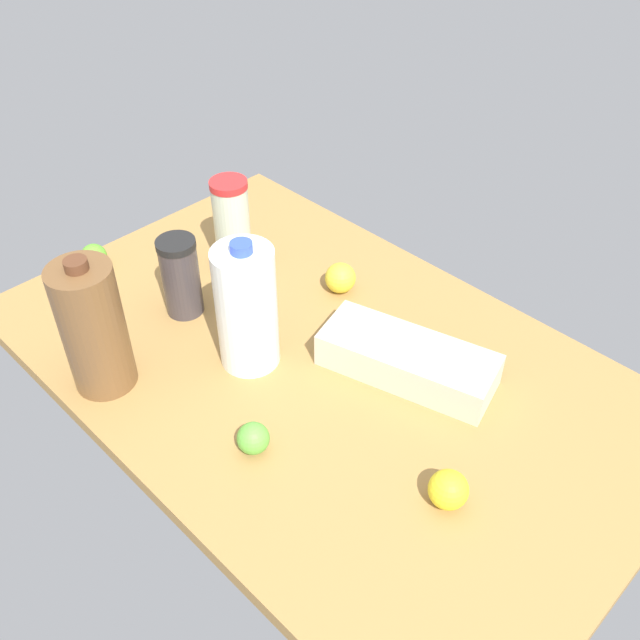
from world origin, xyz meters
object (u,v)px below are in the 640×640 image
Objects in this scene: tumbler_cup at (232,225)px; lime_loose at (94,257)px; chocolate_milk_jug at (93,328)px; lemon_by_jug at (448,490)px; lemon_beside_bowl at (340,278)px; shaker_bottle at (181,276)px; egg_carton at (407,360)px; milk_jug at (246,308)px; lime_far_back at (253,438)px.

tumbler_cup reaches higher than lime_loose.
lemon_by_jug is (-57.90, -21.73, -9.17)cm from chocolate_milk_jug.
lemon_by_jug is at bearing 150.97° from lemon_beside_bowl.
shaker_bottle is at bearing -169.06° from lime_loose.
shaker_bottle is at bearing 105.00° from tumbler_cup.
milk_jug is (22.51, 17.00, 8.60)cm from egg_carton.
chocolate_milk_jug is 36.25cm from lime_loose.
tumbler_cup is 3.70× the size of lime_loose.
lemon_by_jug is 31.01cm from lime_far_back.
lime_loose is (88.63, 4.99, -0.30)cm from lemon_by_jug.
lime_far_back is at bearing 115.36° from lemon_beside_bowl.
tumbler_cup is at bearing -133.81° from lime_loose.
lime_loose is (20.46, 21.32, -7.41)cm from tumbler_cup.
tumbler_cup is 50.80cm from lime_far_back.
lime_far_back is (6.17, 30.42, -0.65)cm from egg_carton.
lime_loose is 52.16cm from lemon_beside_bowl.
lime_loose is (30.73, -16.74, -9.47)cm from chocolate_milk_jug.
chocolate_milk_jug is 4.93× the size of lime_far_back.
milk_jug is 45.07cm from lemon_by_jug.
tumbler_cup is (46.49, 0.46, 6.86)cm from egg_carton.
tumbler_cup reaches higher than lemon_by_jug.
egg_carton is 5.09× the size of lemon_by_jug.
chocolate_milk_jug reaches higher than shaker_bottle.
tumbler_cup reaches higher than shaker_bottle.
lime_far_back is 0.85× the size of lemon_beside_bowl.
chocolate_milk_jug is 4.16× the size of lemon_beside_bowl.
chocolate_milk_jug is (-5.85, 21.55, 4.00)cm from shaker_bottle.
lemon_by_jug is 1.15× the size of lime_far_back.
lime_loose reaches higher than lime_far_back.
egg_carton is at bearing -142.93° from milk_jug.
lemon_beside_bowl is at bearing -156.30° from tumbler_cup.
tumbler_cup is 30.47cm from lime_loose.
lemon_by_jug is at bearing -153.94° from lime_far_back.
lime_loose is (44.44, 4.78, -9.16)cm from milk_jug.
lime_far_back is (-30.05, -8.10, -9.56)cm from chocolate_milk_jug.
lemon_beside_bowl is at bearing -103.43° from chocolate_milk_jug.
milk_jug is 0.98× the size of chocolate_milk_jug.
lemon_beside_bowl reaches higher than lime_far_back.
egg_carton is at bearing -161.98° from lime_loose.
lemon_by_jug is 0.97× the size of lemon_beside_bowl.
lemon_beside_bowl is (-11.35, -47.56, -9.08)cm from chocolate_milk_jug.
milk_jug is 45.63cm from lime_loose.
lime_far_back is at bearing 159.47° from shaker_bottle.
shaker_bottle is 0.63× the size of chocolate_milk_jug.
chocolate_milk_jug is 32.56cm from lime_far_back.
shaker_bottle is 2.99× the size of lime_loose.
shaker_bottle is 3.10× the size of lime_far_back.
lime_far_back is 43.66cm from lemon_beside_bowl.
shaker_bottle is at bearing 0.16° from lemon_by_jug.
shaker_bottle is 31.60cm from lemon_beside_bowl.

